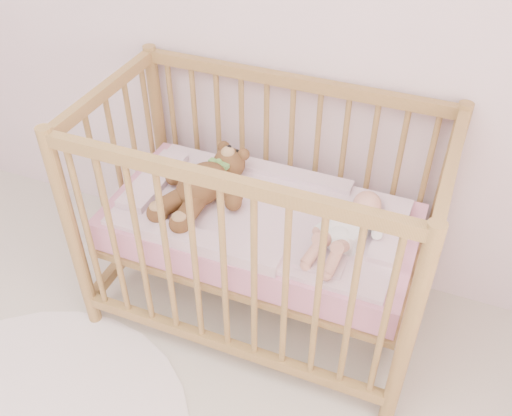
% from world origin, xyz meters
% --- Properties ---
extents(crib, '(1.36, 0.76, 1.00)m').
position_xyz_m(crib, '(0.38, 1.60, 0.50)').
color(crib, '#A37C45').
rests_on(crib, floor).
extents(mattress, '(1.22, 0.62, 0.13)m').
position_xyz_m(mattress, '(0.38, 1.60, 0.49)').
color(mattress, pink).
rests_on(mattress, crib).
extents(blanket, '(1.10, 0.58, 0.06)m').
position_xyz_m(blanket, '(0.38, 1.60, 0.56)').
color(blanket, '#E39DB9').
rests_on(blanket, mattress).
extents(baby, '(0.34, 0.53, 0.12)m').
position_xyz_m(baby, '(0.74, 1.58, 0.64)').
color(baby, white).
rests_on(baby, blanket).
extents(teddy_bear, '(0.48, 0.60, 0.15)m').
position_xyz_m(teddy_bear, '(0.14, 1.58, 0.65)').
color(teddy_bear, brown).
rests_on(teddy_bear, blanket).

